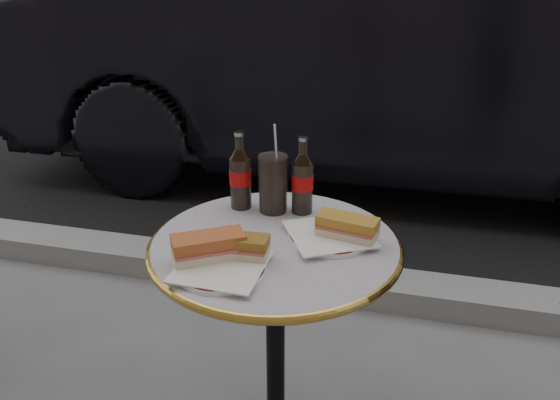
% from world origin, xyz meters
% --- Properties ---
extents(asphalt_road, '(40.00, 8.00, 0.00)m').
position_xyz_m(asphalt_road, '(0.00, 5.00, 0.00)').
color(asphalt_road, black).
rests_on(asphalt_road, ground).
extents(curb, '(40.00, 0.20, 0.12)m').
position_xyz_m(curb, '(0.00, 0.90, 0.05)').
color(curb, gray).
rests_on(curb, ground).
extents(bistro_table, '(0.62, 0.62, 0.73)m').
position_xyz_m(bistro_table, '(0.00, 0.00, 0.37)').
color(bistro_table, '#BAB2C4').
rests_on(bistro_table, ground).
extents(plate_left, '(0.23, 0.23, 0.01)m').
position_xyz_m(plate_left, '(-0.08, -0.16, 0.74)').
color(plate_left, white).
rests_on(plate_left, bistro_table).
extents(plate_right, '(0.26, 0.26, 0.01)m').
position_xyz_m(plate_right, '(0.13, 0.04, 0.74)').
color(plate_right, white).
rests_on(plate_right, bistro_table).
extents(sandwich_left_a, '(0.18, 0.15, 0.06)m').
position_xyz_m(sandwich_left_a, '(-0.12, -0.14, 0.77)').
color(sandwich_left_a, '#B85A2E').
rests_on(sandwich_left_a, plate_left).
extents(sandwich_left_b, '(0.14, 0.07, 0.05)m').
position_xyz_m(sandwich_left_b, '(-0.06, -0.11, 0.77)').
color(sandwich_left_b, olive).
rests_on(sandwich_left_b, plate_left).
extents(sandwich_right, '(0.16, 0.10, 0.05)m').
position_xyz_m(sandwich_right, '(0.17, 0.04, 0.77)').
color(sandwich_right, '#B4802D').
rests_on(sandwich_right, plate_right).
extents(cola_bottle_left, '(0.07, 0.07, 0.22)m').
position_xyz_m(cola_bottle_left, '(-0.14, 0.17, 0.84)').
color(cola_bottle_left, black).
rests_on(cola_bottle_left, bistro_table).
extents(cola_bottle_right, '(0.07, 0.07, 0.21)m').
position_xyz_m(cola_bottle_right, '(0.03, 0.18, 0.84)').
color(cola_bottle_right, black).
rests_on(cola_bottle_right, bistro_table).
extents(cola_glass, '(0.08, 0.08, 0.16)m').
position_xyz_m(cola_glass, '(-0.05, 0.17, 0.81)').
color(cola_glass, black).
rests_on(cola_glass, bistro_table).
extents(parked_car, '(1.75, 4.81, 1.57)m').
position_xyz_m(parked_car, '(0.12, 2.44, 0.79)').
color(parked_car, black).
rests_on(parked_car, ground).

